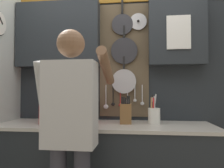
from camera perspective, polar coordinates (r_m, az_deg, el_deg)
back_wall_unit at (r=2.46m, az=-1.40°, el=4.95°), size 2.67×0.22×2.52m
microwave at (r=2.29m, az=-11.19°, el=-6.28°), size 0.48×0.35×0.29m
knife_block at (r=2.19m, az=3.64°, el=-7.63°), size 0.11×0.15×0.28m
utensil_crock at (r=2.19m, az=10.93°, el=-7.97°), size 0.12×0.12×0.29m
person at (r=1.67m, az=-10.71°, el=-9.64°), size 0.54×0.65×1.71m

